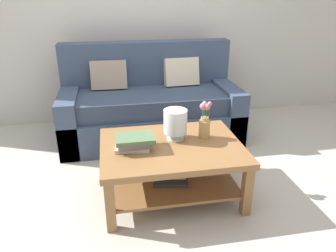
% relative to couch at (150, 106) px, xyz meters
% --- Properties ---
extents(ground_plane, '(10.00, 10.00, 0.00)m').
position_rel_couch_xyz_m(ground_plane, '(-0.03, -0.96, -0.36)').
color(ground_plane, '#B7B2A8').
extents(back_wall, '(6.40, 0.12, 2.70)m').
position_rel_couch_xyz_m(back_wall, '(-0.03, 0.69, 0.99)').
color(back_wall, '#BCB7B2').
rests_on(back_wall, ground).
extents(couch, '(1.98, 0.90, 1.06)m').
position_rel_couch_xyz_m(couch, '(0.00, 0.00, 0.00)').
color(couch, '#384760').
rests_on(couch, ground).
extents(coffee_table, '(1.13, 0.86, 0.46)m').
position_rel_couch_xyz_m(coffee_table, '(0.01, -1.22, -0.03)').
color(coffee_table, olive).
rests_on(coffee_table, ground).
extents(book_stack_main, '(0.31, 0.25, 0.11)m').
position_rel_couch_xyz_m(book_stack_main, '(-0.29, -1.23, 0.15)').
color(book_stack_main, beige).
rests_on(book_stack_main, coffee_table).
extents(glass_hurricane_vase, '(0.20, 0.20, 0.26)m').
position_rel_couch_xyz_m(glass_hurricane_vase, '(0.06, -1.12, 0.25)').
color(glass_hurricane_vase, silver).
rests_on(glass_hurricane_vase, coffee_table).
extents(flower_pitcher, '(0.11, 0.10, 0.31)m').
position_rel_couch_xyz_m(flower_pitcher, '(0.31, -1.13, 0.23)').
color(flower_pitcher, tan).
rests_on(flower_pitcher, coffee_table).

